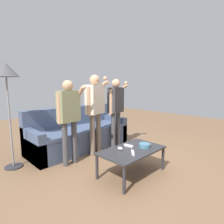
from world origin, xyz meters
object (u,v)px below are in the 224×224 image
object	(u,v)px
player_left	(69,113)
player_center	(95,105)
game_remote_nunchuk	(120,148)
game_remote_wand_near	(133,153)
game_remote_wand_far	(129,146)
couch	(79,134)
floor_lamp	(6,76)
coffee_table	(132,152)
player_right	(116,105)
snack_bowl	(145,145)

from	to	relation	value
player_left	player_center	bearing A→B (deg)	6.21
game_remote_nunchuk	game_remote_wand_near	bearing A→B (deg)	-86.23
player_left	game_remote_wand_far	size ratio (longest dim) A/B	9.17
player_left	game_remote_wand_near	size ratio (longest dim) A/B	10.04
couch	player_left	distance (m)	1.04
couch	floor_lamp	xyz separation A→B (m)	(-1.34, -0.03, 1.20)
floor_lamp	player_left	bearing A→B (deg)	-37.31
game_remote_nunchuk	game_remote_wand_near	xyz separation A→B (m)	(0.02, -0.23, -0.01)
game_remote_wand_near	couch	bearing A→B (deg)	81.64
coffee_table	player_center	world-z (taller)	player_center
coffee_table	game_remote_nunchuk	xyz separation A→B (m)	(-0.15, 0.11, 0.07)
player_right	game_remote_wand_far	world-z (taller)	player_right
coffee_table	player_right	bearing A→B (deg)	54.93
couch	game_remote_nunchuk	world-z (taller)	couch
snack_bowl	player_left	distance (m)	1.35
player_center	game_remote_wand_near	bearing A→B (deg)	-103.65
player_left	player_right	world-z (taller)	player_right
couch	player_center	world-z (taller)	player_center
couch	game_remote_wand_near	distance (m)	1.72
game_remote_wand_near	game_remote_wand_far	size ratio (longest dim) A/B	0.91
snack_bowl	player_right	world-z (taller)	player_right
coffee_table	game_remote_wand_near	bearing A→B (deg)	-137.01
snack_bowl	floor_lamp	world-z (taller)	floor_lamp
couch	game_remote_wand_near	bearing A→B (deg)	-98.36
coffee_table	floor_lamp	bearing A→B (deg)	128.32
snack_bowl	player_center	size ratio (longest dim) A/B	0.11
coffee_table	player_right	distance (m)	1.41
player_center	game_remote_wand_near	xyz separation A→B (m)	(-0.28, -1.17, -0.57)
player_left	player_center	distance (m)	0.64
floor_lamp	player_right	xyz separation A→B (m)	(1.95, -0.50, -0.57)
coffee_table	floor_lamp	distance (m)	2.28
coffee_table	player_left	bearing A→B (deg)	115.96
coffee_table	game_remote_wand_near	size ratio (longest dim) A/B	7.05
coffee_table	player_center	distance (m)	1.23
player_center	couch	bearing A→B (deg)	93.59
coffee_table	game_remote_wand_far	bearing A→B (deg)	61.53
coffee_table	snack_bowl	world-z (taller)	snack_bowl
floor_lamp	game_remote_wand_far	xyz separation A→B (m)	(1.28, -1.43, -1.09)
coffee_table	game_remote_nunchuk	world-z (taller)	game_remote_nunchuk
player_center	game_remote_wand_far	size ratio (longest dim) A/B	9.88
player_right	game_remote_wand_near	xyz separation A→B (m)	(-0.87, -1.17, -0.52)
couch	snack_bowl	world-z (taller)	couch
player_center	game_remote_nunchuk	bearing A→B (deg)	-107.70
coffee_table	player_right	size ratio (longest dim) A/B	0.68
couch	snack_bowl	bearing A→B (deg)	-86.73
snack_bowl	floor_lamp	distance (m)	2.42
snack_bowl	game_remote_wand_near	bearing A→B (deg)	-173.74
floor_lamp	coffee_table	bearing A→B (deg)	-51.68
player_right	game_remote_wand_near	distance (m)	1.55
game_remote_nunchuk	player_right	distance (m)	1.39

